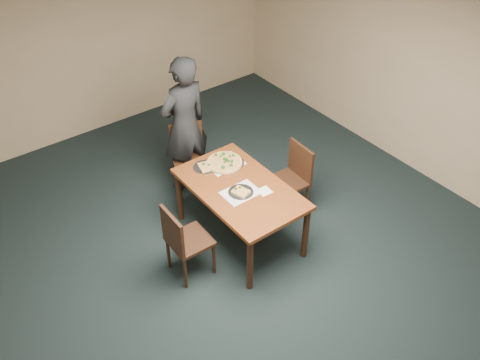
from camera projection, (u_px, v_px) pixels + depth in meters
ground at (264, 287)px, 5.76m from camera, size 8.00×8.00×0.00m
room_shell at (270, 156)px, 4.68m from camera, size 8.00×8.00×8.00m
dining_table at (240, 193)px, 5.97m from camera, size 0.90×1.50×0.75m
chair_far at (188, 154)px, 6.81m from camera, size 0.55×0.55×0.91m
chair_left at (183, 239)px, 5.60m from camera, size 0.43×0.43×0.91m
chair_right at (293, 176)px, 6.45m from camera, size 0.44×0.44×0.91m
diner at (185, 125)px, 6.61m from camera, size 0.69×0.48×1.82m
placemat_main at (225, 164)px, 6.25m from camera, size 0.42×0.32×0.00m
placemat_near at (241, 193)px, 5.83m from camera, size 0.40×0.30×0.00m
pizza_pan at (225, 162)px, 6.24m from camera, size 0.45×0.45×0.07m
slice_plate_near at (241, 192)px, 5.83m from camera, size 0.28×0.28×0.06m
slice_plate_far at (205, 167)px, 6.18m from camera, size 0.28×0.28×0.06m
napkin at (265, 191)px, 5.85m from camera, size 0.15×0.15×0.01m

